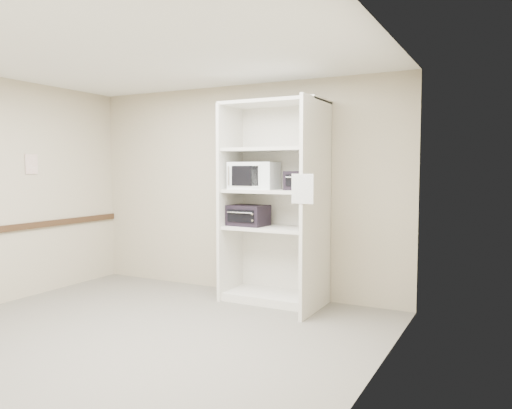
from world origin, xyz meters
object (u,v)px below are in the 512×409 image
at_px(shelving_unit, 278,209).
at_px(toaster_oven_lower, 248,215).
at_px(microwave, 254,176).
at_px(toaster_oven_upper, 303,181).

bearing_deg(shelving_unit, toaster_oven_lower, -174.08).
xyz_separation_m(microwave, toaster_oven_lower, (-0.06, -0.04, -0.49)).
relative_size(shelving_unit, toaster_oven_lower, 5.31).
bearing_deg(microwave, toaster_oven_upper, -6.30).
distance_m(toaster_oven_upper, toaster_oven_lower, 0.82).
xyz_separation_m(shelving_unit, toaster_oven_upper, (0.32, 0.00, 0.35)).
relative_size(microwave, toaster_oven_upper, 1.43).
xyz_separation_m(toaster_oven_upper, toaster_oven_lower, (-0.70, -0.04, -0.43)).
height_order(shelving_unit, microwave, shelving_unit).
bearing_deg(toaster_oven_lower, toaster_oven_upper, 7.18).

